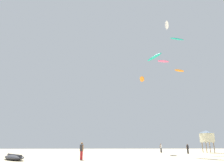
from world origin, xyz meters
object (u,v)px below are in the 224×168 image
kite_aloft_0 (154,57)px  kite_aloft_5 (177,39)px  person_midground (188,148)px  kite_grounded_near (14,157)px  kite_aloft_1 (163,61)px  kite_aloft_2 (142,79)px  person_foreground (82,149)px  kite_aloft_4 (167,25)px  kite_aloft_3 (179,71)px  person_left (161,147)px  lifeguard_tower (207,136)px

kite_aloft_0 → kite_aloft_5: size_ratio=1.47×
person_midground → kite_grounded_near: (-23.92, -12.95, -0.66)m
kite_aloft_1 → kite_aloft_2: bearing=-172.5°
person_foreground → kite_aloft_5: size_ratio=0.64×
person_midground → kite_aloft_1: kite_aloft_1 is taller
kite_aloft_4 → kite_aloft_2: bearing=162.1°
kite_aloft_3 → kite_grounded_near: bearing=-159.0°
kite_aloft_5 → kite_aloft_4: bearing=81.2°
kite_aloft_0 → kite_aloft_2: 6.57m
person_foreground → kite_aloft_0: bearing=-177.3°
kite_aloft_0 → kite_aloft_2: bearing=100.1°
kite_aloft_0 → kite_aloft_4: kite_aloft_4 is taller
kite_aloft_0 → kite_aloft_5: (3.30, -2.90, 2.13)m
person_left → kite_aloft_5: (0.98, -10.39, 17.72)m
kite_aloft_2 → kite_aloft_4: (5.50, -1.77, 11.72)m
kite_aloft_1 → kite_aloft_4: kite_aloft_4 is taller
person_midground → kite_aloft_5: 18.78m
lifeguard_tower → kite_aloft_1: kite_aloft_1 is taller
person_left → lifeguard_tower: size_ratio=0.41×
kite_aloft_5 → kite_aloft_3: bearing=74.3°
person_midground → kite_grounded_near: person_midground is taller
person_left → kite_aloft_1: size_ratio=0.60×
kite_grounded_near → kite_aloft_4: (22.76, 14.53, 25.81)m
kite_aloft_3 → kite_aloft_5: size_ratio=0.76×
kite_aloft_4 → kite_grounded_near: bearing=-147.4°
kite_aloft_3 → person_midground: bearing=66.5°
kite_aloft_1 → kite_grounded_near: bearing=-142.7°
person_midground → kite_aloft_5: bearing=-49.5°
person_midground → kite_aloft_3: (-1.96, -4.51, 12.46)m
kite_aloft_2 → kite_aloft_0: bearing=-79.9°
kite_aloft_1 → kite_aloft_3: 10.05m
person_midground → kite_aloft_1: (-1.68, 4.01, 17.79)m
person_left → kite_grounded_near: 27.22m
kite_aloft_5 → lifeguard_tower: bearing=49.7°
kite_aloft_0 → person_left: bearing=72.8°
kite_aloft_1 → kite_aloft_2: 6.65m
kite_grounded_near → kite_aloft_2: bearing=43.4°
lifeguard_tower → kite_aloft_5: kite_aloft_5 is taller
lifeguard_tower → kite_aloft_2: bearing=-178.4°
person_left → kite_aloft_2: (-3.41, -1.41, 13.38)m
kite_aloft_1 → kite_aloft_2: size_ratio=0.80×
kite_aloft_2 → kite_aloft_5: size_ratio=1.28×
person_midground → kite_aloft_4: bearing=-171.1°
person_midground → kite_aloft_0: kite_aloft_0 is taller
kite_aloft_3 → kite_aloft_2: bearing=120.9°
lifeguard_tower → kite_aloft_0: bearing=-150.1°
person_midground → kite_aloft_0: 16.82m
kite_grounded_near → kite_aloft_3: (21.96, 8.44, 13.13)m
person_midground → kite_aloft_3: bearing=-50.9°
kite_aloft_2 → kite_grounded_near: bearing=-136.6°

